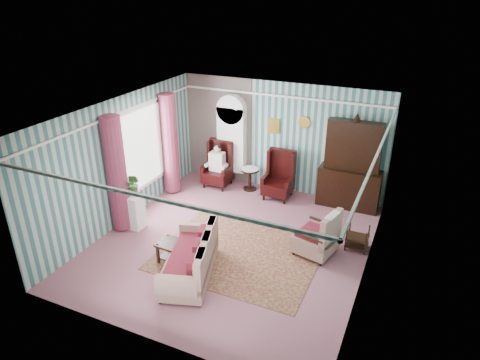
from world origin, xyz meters
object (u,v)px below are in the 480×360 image
at_px(wingback_left, 217,165).
at_px(wingback_right, 278,176).
at_px(nest_table, 357,237).
at_px(coffee_table, 181,255).
at_px(bookcase, 232,144).
at_px(plant_stand, 131,211).
at_px(dresser_hutch, 352,163).
at_px(floral_armchair, 316,233).
at_px(seated_woman, 217,166).
at_px(sofa, 189,254).
at_px(round_side_table, 250,179).

bearing_deg(wingback_left, wingback_right, 0.00).
distance_m(nest_table, coffee_table, 3.67).
height_order(bookcase, plant_stand, bookcase).
bearing_deg(wingback_right, coffee_table, -102.05).
bearing_deg(bookcase, wingback_left, -122.66).
distance_m(bookcase, wingback_right, 1.63).
relative_size(dresser_hutch, floral_armchair, 2.42).
bearing_deg(nest_table, seated_woman, 159.15).
bearing_deg(bookcase, sofa, -75.56).
distance_m(dresser_hutch, coffee_table, 4.67).
relative_size(seated_woman, sofa, 0.63).
distance_m(dresser_hutch, round_side_table, 2.75).
height_order(sofa, floral_armchair, floral_armchair).
bearing_deg(nest_table, plant_stand, -166.16).
relative_size(wingback_left, wingback_right, 1.00).
xyz_separation_m(wingback_right, floral_armchair, (1.56, -2.08, -0.14)).
relative_size(bookcase, seated_woman, 1.90).
height_order(wingback_right, floral_armchair, wingback_right).
bearing_deg(coffee_table, floral_armchair, 32.38).
xyz_separation_m(nest_table, plant_stand, (-4.87, -1.20, 0.13)).
bearing_deg(bookcase, wingback_right, -14.57).
xyz_separation_m(wingback_right, plant_stand, (-2.55, -2.75, -0.22)).
distance_m(bookcase, round_side_table, 1.07).
bearing_deg(seated_woman, round_side_table, 9.46).
height_order(dresser_hutch, round_side_table, dresser_hutch).
relative_size(sofa, floral_armchair, 1.92).
relative_size(seated_woman, floral_armchair, 1.21).
relative_size(wingback_left, seated_woman, 1.06).
height_order(seated_woman, floral_armchair, seated_woman).
xyz_separation_m(dresser_hutch, sofa, (-2.17, -4.06, -0.70)).
height_order(wingback_right, sofa, wingback_right).
bearing_deg(floral_armchair, sofa, 144.27).
distance_m(sofa, floral_armchair, 2.62).
relative_size(wingback_left, sofa, 0.67).
height_order(wingback_right, seated_woman, wingback_right).
relative_size(seated_woman, plant_stand, 1.47).
bearing_deg(round_side_table, wingback_left, -170.54).
distance_m(round_side_table, floral_armchair, 3.29).
relative_size(nest_table, coffee_table, 0.55).
relative_size(bookcase, floral_armchair, 2.30).
relative_size(floral_armchair, coffee_table, 1.00).
relative_size(wingback_left, floral_armchair, 1.28).
bearing_deg(coffee_table, round_side_table, 91.43).
distance_m(dresser_hutch, wingback_left, 3.55).
distance_m(seated_woman, sofa, 4.02).
height_order(wingback_left, seated_woman, wingback_left).
bearing_deg(sofa, seated_woman, 1.52).
xyz_separation_m(round_side_table, plant_stand, (-1.70, -2.90, 0.10)).
bearing_deg(bookcase, round_side_table, -20.27).
xyz_separation_m(dresser_hutch, floral_armchair, (-0.19, -2.35, -0.69)).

